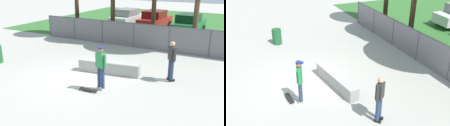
# 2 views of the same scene
# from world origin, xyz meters

# --- Properties ---
(ground_plane) EXTENTS (80.00, 80.00, 0.00)m
(ground_plane) POSITION_xyz_m (0.00, 0.00, 0.00)
(ground_plane) COLOR #ADAAA3
(concrete_ledge) EXTENTS (3.13, 0.92, 0.60)m
(concrete_ledge) POSITION_xyz_m (0.95, 1.09, 0.31)
(concrete_ledge) COLOR #999993
(concrete_ledge) RESTS_ON ground
(skateboarder) EXTENTS (0.58, 0.37, 1.84)m
(skateboarder) POSITION_xyz_m (1.59, -0.72, 1.03)
(skateboarder) COLOR beige
(skateboarder) RESTS_ON ground
(skateboard) EXTENTS (0.81, 0.27, 0.09)m
(skateboard) POSITION_xyz_m (1.23, -1.12, 0.07)
(skateboard) COLOR black
(skateboard) RESTS_ON ground
(chainlink_fence) EXTENTS (14.44, 0.07, 1.64)m
(chainlink_fence) POSITION_xyz_m (0.00, 6.14, 0.90)
(chainlink_fence) COLOR #4C4C51
(chainlink_fence) RESTS_ON ground
(bystander) EXTENTS (0.44, 0.48, 1.82)m
(bystander) POSITION_xyz_m (3.84, 1.60, 1.01)
(bystander) COLOR black
(bystander) RESTS_ON ground
(trash_bin) EXTENTS (0.56, 0.56, 0.95)m
(trash_bin) POSITION_xyz_m (-5.23, -0.37, 0.48)
(trash_bin) COLOR #1E592D
(trash_bin) RESTS_ON ground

